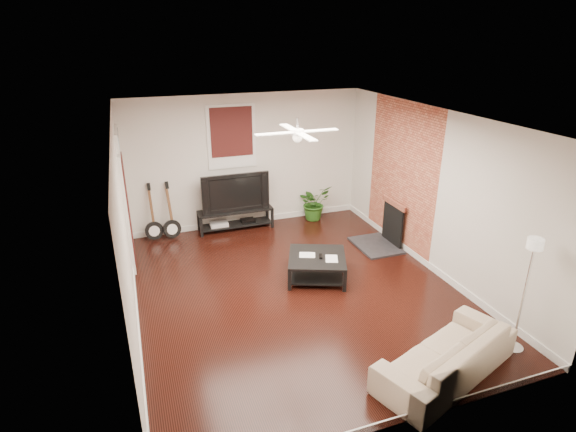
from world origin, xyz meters
TOP-DOWN VIEW (x-y plane):
  - room at (0.00, 0.00)m, footprint 5.01×6.01m
  - brick_accent at (2.49, 1.00)m, footprint 0.02×2.20m
  - fireplace at (2.20, 1.00)m, footprint 0.80×1.10m
  - window_back at (-0.30, 2.97)m, footprint 1.00×0.06m
  - door_left at (-2.46, 1.90)m, footprint 0.08×1.00m
  - tv_stand at (-0.34, 2.78)m, footprint 1.58×0.42m
  - tv at (-0.34, 2.80)m, footprint 1.41×0.19m
  - coffee_table at (0.48, 0.27)m, footprint 1.24×1.24m
  - sofa at (1.02, -2.48)m, footprint 2.13×1.41m
  - floor_lamp at (2.20, -2.38)m, footprint 0.34×0.34m
  - potted_plant at (1.45, 2.74)m, footprint 0.86×0.80m
  - guitar_left at (-2.02, 2.75)m, footprint 0.39×0.29m
  - guitar_right at (-1.67, 2.72)m, footprint 0.41×0.33m
  - ceiling_fan at (0.00, 0.00)m, footprint 1.24×1.24m

SIDE VIEW (x-z plane):
  - coffee_table at x=0.48m, z-range 0.00..0.40m
  - tv_stand at x=-0.34m, z-range 0.00..0.44m
  - sofa at x=1.02m, z-range 0.00..0.58m
  - potted_plant at x=1.45m, z-range 0.00..0.78m
  - fireplace at x=2.20m, z-range 0.00..0.92m
  - guitar_left at x=-2.02m, z-range 0.00..1.19m
  - guitar_right at x=-1.67m, z-range 0.00..1.19m
  - floor_lamp at x=2.20m, z-range 0.00..1.62m
  - tv at x=-0.34m, z-range 0.44..1.25m
  - door_left at x=-2.46m, z-range 0.00..2.50m
  - room at x=0.00m, z-range 0.00..2.80m
  - brick_accent at x=2.49m, z-range 0.00..2.80m
  - window_back at x=-0.30m, z-range 1.30..2.60m
  - ceiling_fan at x=0.00m, z-range 2.44..2.76m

